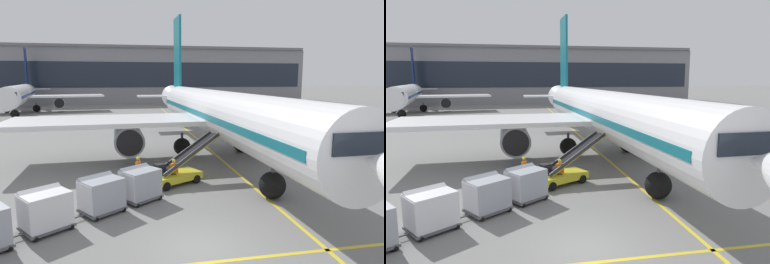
# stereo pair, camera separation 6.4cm
# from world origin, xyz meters

# --- Properties ---
(ground_plane) EXTENTS (600.00, 600.00, 0.00)m
(ground_plane) POSITION_xyz_m (0.00, 0.00, 0.00)
(ground_plane) COLOR slate
(parked_airplane) EXTENTS (34.19, 44.01, 14.90)m
(parked_airplane) POSITION_xyz_m (4.80, 15.78, 3.80)
(parked_airplane) COLOR white
(parked_airplane) RESTS_ON ground
(belt_loader) EXTENTS (5.23, 3.61, 3.11)m
(belt_loader) POSITION_xyz_m (0.36, 8.50, 0.88)
(belt_loader) COLOR gold
(belt_loader) RESTS_ON ground
(baggage_cart_lead) EXTENTS (2.66, 2.48, 1.91)m
(baggage_cart_lead) POSITION_xyz_m (-2.17, 5.81, 1.00)
(baggage_cart_lead) COLOR #515156
(baggage_cart_lead) RESTS_ON ground
(baggage_cart_second) EXTENTS (2.66, 2.48, 1.91)m
(baggage_cart_second) POSITION_xyz_m (-4.15, 4.42, 1.00)
(baggage_cart_second) COLOR #515156
(baggage_cart_second) RESTS_ON ground
(baggage_cart_third) EXTENTS (2.66, 2.48, 1.91)m
(baggage_cart_third) POSITION_xyz_m (-6.45, 2.80, 1.00)
(baggage_cart_third) COLOR #515156
(baggage_cart_third) RESTS_ON ground
(ground_crew_by_loader) EXTENTS (0.37, 0.53, 1.74)m
(ground_crew_by_loader) POSITION_xyz_m (-2.15, 9.07, 1.00)
(ground_crew_by_loader) COLOR black
(ground_crew_by_loader) RESTS_ON ground
(ground_crew_by_carts) EXTENTS (0.54, 0.36, 1.74)m
(ground_crew_by_carts) POSITION_xyz_m (0.05, 8.07, 1.00)
(ground_crew_by_carts) COLOR #514C42
(ground_crew_by_carts) RESTS_ON ground
(safety_cone_engine_keepout) EXTENTS (0.68, 0.68, 0.77)m
(safety_cone_engine_keepout) POSITION_xyz_m (-2.23, 10.39, 0.37)
(safety_cone_engine_keepout) COLOR black
(safety_cone_engine_keepout) RESTS_ON ground
(apron_guidance_line_lead_in) EXTENTS (0.20, 110.00, 0.01)m
(apron_guidance_line_lead_in) POSITION_xyz_m (4.93, 14.99, 0.00)
(apron_guidance_line_lead_in) COLOR yellow
(apron_guidance_line_lead_in) RESTS_ON ground
(apron_guidance_line_stop_bar) EXTENTS (12.00, 0.20, 0.01)m
(apron_guidance_line_stop_bar) POSITION_xyz_m (4.83, -1.18, 0.00)
(apron_guidance_line_stop_bar) COLOR yellow
(apron_guidance_line_stop_bar) RESTS_ON ground
(terminal_building) EXTENTS (96.10, 21.44, 15.75)m
(terminal_building) POSITION_xyz_m (0.73, 91.15, 7.82)
(terminal_building) COLOR gray
(terminal_building) RESTS_ON ground
(distant_airplane) EXTENTS (32.82, 41.73, 14.21)m
(distant_airplane) POSITION_xyz_m (-23.86, 60.41, 3.68)
(distant_airplane) COLOR white
(distant_airplane) RESTS_ON ground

